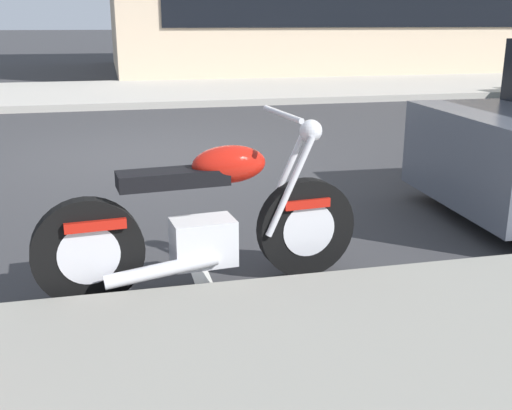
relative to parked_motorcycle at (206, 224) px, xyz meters
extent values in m
plane|color=#333335|center=(-0.01, 4.29, -0.44)|extent=(260.00, 260.00, 0.00)
cube|color=silver|center=(-0.01, 0.45, -0.44)|extent=(0.12, 2.20, 0.01)
cylinder|color=black|center=(0.69, 0.07, -0.10)|extent=(0.68, 0.18, 0.68)
cylinder|color=silver|center=(0.69, 0.07, -0.10)|extent=(0.38, 0.16, 0.37)
cylinder|color=black|center=(-0.73, -0.07, -0.10)|extent=(0.68, 0.18, 0.68)
cylinder|color=silver|center=(-0.73, -0.07, -0.10)|extent=(0.38, 0.16, 0.37)
cube|color=silver|center=(-0.02, 0.00, -0.12)|extent=(0.42, 0.30, 0.30)
cube|color=black|center=(-0.20, -0.02, 0.32)|extent=(0.70, 0.28, 0.10)
ellipsoid|color=#B7190F|center=(0.16, 0.02, 0.38)|extent=(0.50, 0.29, 0.24)
cube|color=#B7190F|center=(-0.68, -0.06, 0.08)|extent=(0.38, 0.21, 0.06)
cube|color=#B7190F|center=(0.67, 0.07, 0.08)|extent=(0.33, 0.19, 0.06)
cylinder|color=silver|center=(0.54, 0.13, 0.21)|extent=(0.34, 0.08, 0.65)
cylinder|color=silver|center=(0.55, -0.01, 0.21)|extent=(0.34, 0.08, 0.65)
cylinder|color=silver|center=(0.51, 0.05, 0.68)|extent=(0.10, 0.62, 0.04)
sphere|color=silver|center=(0.71, 0.07, 0.56)|extent=(0.15, 0.15, 0.15)
cylinder|color=silver|center=(-0.31, -0.17, -0.22)|extent=(0.71, 0.16, 0.16)
cylinder|color=black|center=(2.96, 1.64, -0.13)|extent=(0.63, 0.25, 0.62)
cube|color=black|center=(7.25, 13.50, 1.62)|extent=(12.61, 0.06, 1.10)
camera|label=1|loc=(-0.55, -3.69, 1.24)|focal=43.01mm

